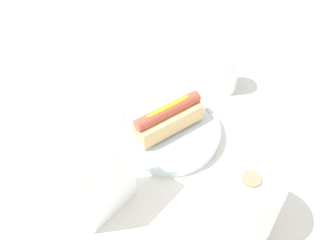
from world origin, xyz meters
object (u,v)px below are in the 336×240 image
Objects in this scene: hotdog_front at (168,117)px; napkin_box at (103,182)px; paper_towel_roll at (245,202)px; water_glass at (224,75)px; serving_bowl at (168,131)px.

napkin_box reaches higher than hotdog_front.
napkin_box reaches higher than paper_towel_roll.
hotdog_front is at bearing -95.67° from paper_towel_roll.
water_glass is 0.41m from napkin_box.
serving_bowl is 2.50× the size of water_glass.
hotdog_front is at bearing -172.98° from napkin_box.
water_glass is (-0.20, -0.04, 0.02)m from serving_bowl.
napkin_box reaches higher than water_glass.
water_glass is 0.60× the size of napkin_box.
serving_bowl is at bearing -172.98° from napkin_box.
napkin_box is (0.17, -0.17, 0.01)m from paper_towel_roll.
napkin_box is at bearing -45.19° from paper_towel_roll.
water_glass is at bearing -167.97° from hotdog_front.
water_glass is (-0.20, -0.04, -0.02)m from hotdog_front.
serving_bowl is at bearing 12.03° from water_glass.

